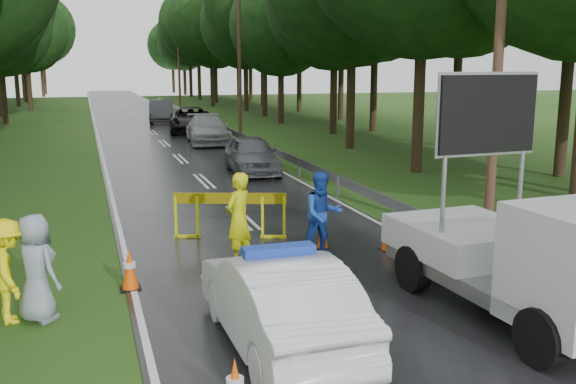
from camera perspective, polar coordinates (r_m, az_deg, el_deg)
name	(u,v)px	position (r m, az deg, el deg)	size (l,w,h in m)	color
ground	(316,288)	(12.46, 2.48, -8.51)	(160.00, 160.00, 0.00)	#1E4112
road	(153,133)	(41.42, -11.93, 5.18)	(7.00, 140.00, 0.02)	black
guardrail	(212,123)	(41.57, -6.81, 6.11)	(0.12, 60.06, 0.70)	gray
utility_pole_near	(500,27)	(15.98, 18.35, 13.76)	(1.40, 0.24, 10.00)	#482F21
utility_pole_mid	(239,51)	(40.10, -4.35, 12.43)	(1.40, 0.24, 10.00)	#482F21
utility_pole_far	(179,56)	(65.67, -9.69, 11.83)	(1.40, 0.24, 10.00)	#482F21
police_sedan	(279,302)	(9.75, -0.82, -9.72)	(1.63, 4.40, 1.58)	white
work_truck	(530,258)	(11.31, 20.70, -5.49)	(2.53, 5.19, 4.04)	gray
barrier	(230,204)	(15.72, -5.20, -1.09)	(2.64, 0.93, 1.15)	#C6D30B
officer	(238,218)	(13.73, -4.44, -2.34)	(0.72, 0.47, 1.98)	#D2DB0B
civilian	(322,214)	(14.25, 3.08, -1.98)	(0.93, 0.72, 1.91)	#193FA4
bystander_left	(8,271)	(11.58, -23.62, -6.47)	(1.13, 0.65, 1.75)	#F7EB0D
bystander_right	(36,268)	(11.44, -21.47, -6.32)	(0.89, 0.58, 1.82)	#84919F
queue_car_first	(252,155)	(25.29, -3.25, 3.34)	(1.75, 4.36, 1.48)	#44474C
queue_car_second	(208,130)	(35.24, -7.15, 5.53)	(2.12, 5.21, 1.51)	#96979D
queue_car_third	(191,120)	(41.14, -8.61, 6.35)	(2.63, 5.70, 1.59)	black
queue_car_fourth	(161,111)	(48.93, -11.19, 7.06)	(1.73, 4.96, 1.64)	#393B40
cone_center	(294,267)	(12.38, 0.53, -6.70)	(0.39, 0.39, 0.82)	black
cone_far	(323,235)	(14.96, 3.09, -3.86)	(0.31, 0.31, 0.65)	black
cone_left_mid	(130,270)	(12.60, -13.90, -6.71)	(0.39, 0.39, 0.82)	black
cone_right	(388,236)	(14.93, 8.87, -3.85)	(0.35, 0.35, 0.74)	black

